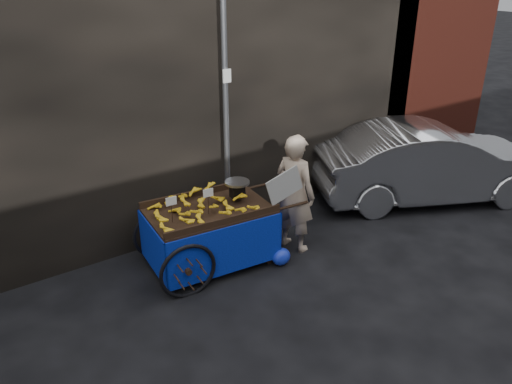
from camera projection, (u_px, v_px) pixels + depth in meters
ground at (262, 278)px, 6.55m from camera, size 80.00×80.00×0.00m
building_wall at (186, 54)px, 7.65m from camera, size 13.50×2.00×5.00m
street_pole at (226, 104)px, 6.83m from camera, size 0.12×0.10×4.00m
banana_cart at (206, 216)px, 6.56m from camera, size 2.28×1.23×1.20m
vendor at (295, 193)px, 6.92m from camera, size 0.94×0.71×1.71m
plastic_bag at (281, 257)px, 6.80m from camera, size 0.27×0.22×0.24m
parked_car at (431, 163)px, 8.54m from camera, size 4.20×2.98×1.31m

